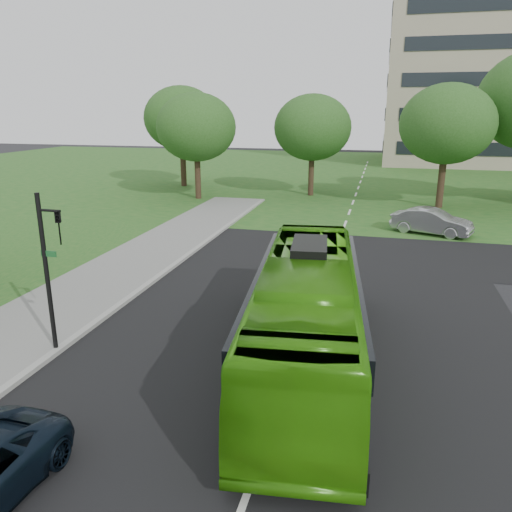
{
  "coord_description": "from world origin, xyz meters",
  "views": [
    {
      "loc": [
        2.1,
        -13.86,
        7.12
      ],
      "look_at": [
        -2.48,
        4.28,
        1.6
      ],
      "focal_mm": 35.0,
      "sensor_mm": 36.0,
      "label": 1
    }
  ],
  "objects_px": {
    "tree_park_f": "(181,118)",
    "bus": "(306,314)",
    "sedan": "(432,222)",
    "tree_park_a": "(196,127)",
    "traffic_light": "(50,262)",
    "tree_park_b": "(313,128)",
    "tree_park_c": "(447,124)"
  },
  "relations": [
    {
      "from": "tree_park_a",
      "to": "tree_park_f",
      "type": "xyz_separation_m",
      "value": [
        -3.84,
        6.33,
        0.56
      ]
    },
    {
      "from": "tree_park_c",
      "to": "tree_park_f",
      "type": "distance_m",
      "value": 23.49
    },
    {
      "from": "bus",
      "to": "sedan",
      "type": "distance_m",
      "value": 18.16
    },
    {
      "from": "tree_park_b",
      "to": "traffic_light",
      "type": "bearing_deg",
      "value": -96.1
    },
    {
      "from": "tree_park_b",
      "to": "tree_park_c",
      "type": "relative_size",
      "value": 0.93
    },
    {
      "from": "tree_park_a",
      "to": "sedan",
      "type": "bearing_deg",
      "value": -24.86
    },
    {
      "from": "tree_park_b",
      "to": "sedan",
      "type": "height_order",
      "value": "tree_park_b"
    },
    {
      "from": "tree_park_b",
      "to": "tree_park_f",
      "type": "height_order",
      "value": "tree_park_f"
    },
    {
      "from": "tree_park_f",
      "to": "tree_park_c",
      "type": "bearing_deg",
      "value": -13.88
    },
    {
      "from": "tree_park_f",
      "to": "tree_park_b",
      "type": "bearing_deg",
      "value": -11.08
    },
    {
      "from": "sedan",
      "to": "traffic_light",
      "type": "bearing_deg",
      "value": 167.29
    },
    {
      "from": "sedan",
      "to": "tree_park_a",
      "type": "bearing_deg",
      "value": 85.67
    },
    {
      "from": "tree_park_b",
      "to": "bus",
      "type": "distance_m",
      "value": 30.11
    },
    {
      "from": "sedan",
      "to": "bus",
      "type": "bearing_deg",
      "value": -174.88
    },
    {
      "from": "tree_park_a",
      "to": "sedan",
      "type": "relative_size",
      "value": 1.84
    },
    {
      "from": "tree_park_a",
      "to": "tree_park_f",
      "type": "bearing_deg",
      "value": 121.24
    },
    {
      "from": "tree_park_f",
      "to": "sedan",
      "type": "relative_size",
      "value": 2.02
    },
    {
      "from": "tree_park_a",
      "to": "tree_park_f",
      "type": "height_order",
      "value": "tree_park_f"
    },
    {
      "from": "tree_park_c",
      "to": "sedan",
      "type": "bearing_deg",
      "value": -98.17
    },
    {
      "from": "sedan",
      "to": "traffic_light",
      "type": "height_order",
      "value": "traffic_light"
    },
    {
      "from": "tree_park_a",
      "to": "tree_park_f",
      "type": "relative_size",
      "value": 0.91
    },
    {
      "from": "tree_park_f",
      "to": "bus",
      "type": "distance_m",
      "value": 36.43
    },
    {
      "from": "tree_park_f",
      "to": "bus",
      "type": "relative_size",
      "value": 0.82
    },
    {
      "from": "tree_park_a",
      "to": "sedan",
      "type": "height_order",
      "value": "tree_park_a"
    },
    {
      "from": "tree_park_b",
      "to": "traffic_light",
      "type": "distance_m",
      "value": 30.92
    },
    {
      "from": "tree_park_f",
      "to": "bus",
      "type": "height_order",
      "value": "tree_park_f"
    },
    {
      "from": "tree_park_c",
      "to": "traffic_light",
      "type": "bearing_deg",
      "value": -116.08
    },
    {
      "from": "tree_park_b",
      "to": "tree_park_f",
      "type": "relative_size",
      "value": 0.91
    },
    {
      "from": "tree_park_c",
      "to": "tree_park_b",
      "type": "bearing_deg",
      "value": 162.74
    },
    {
      "from": "bus",
      "to": "sedan",
      "type": "relative_size",
      "value": 2.47
    },
    {
      "from": "tree_park_f",
      "to": "sedan",
      "type": "height_order",
      "value": "tree_park_f"
    },
    {
      "from": "bus",
      "to": "tree_park_f",
      "type": "bearing_deg",
      "value": 111.45
    }
  ]
}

